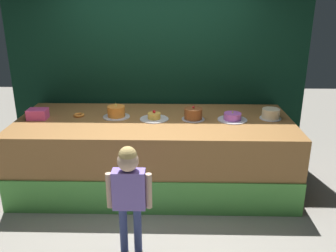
% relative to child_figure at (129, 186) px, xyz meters
% --- Properties ---
extents(ground_plane, '(12.00, 12.00, 0.00)m').
position_rel_child_figure_xyz_m(ground_plane, '(0.15, 0.63, -0.70)').
color(ground_plane, gray).
extents(stage_platform, '(3.36, 1.39, 0.89)m').
position_rel_child_figure_xyz_m(stage_platform, '(0.15, 1.31, -0.25)').
color(stage_platform, '#9E6B38').
rests_on(stage_platform, ground_plane).
extents(curtain_backdrop, '(4.08, 0.08, 3.05)m').
position_rel_child_figure_xyz_m(curtain_backdrop, '(0.15, 2.10, 0.83)').
color(curtain_backdrop, black).
rests_on(curtain_backdrop, ground_plane).
extents(child_figure, '(0.42, 0.19, 1.08)m').
position_rel_child_figure_xyz_m(child_figure, '(0.00, 0.00, 0.00)').
color(child_figure, '#3F4C8C').
rests_on(child_figure, ground_plane).
extents(pink_box, '(0.24, 0.18, 0.12)m').
position_rel_child_figure_xyz_m(pink_box, '(-1.27, 1.30, 0.26)').
color(pink_box, '#F651A1').
rests_on(pink_box, stage_platform).
extents(donut, '(0.14, 0.14, 0.03)m').
position_rel_child_figure_xyz_m(donut, '(-0.80, 1.42, 0.21)').
color(donut, orange).
rests_on(donut, stage_platform).
extents(cake_far_left, '(0.33, 0.33, 0.19)m').
position_rel_child_figure_xyz_m(cake_far_left, '(-0.32, 1.39, 0.26)').
color(cake_far_left, silver).
rests_on(cake_far_left, stage_platform).
extents(cake_left, '(0.35, 0.35, 0.12)m').
position_rel_child_figure_xyz_m(cake_left, '(0.15, 1.31, 0.22)').
color(cake_left, silver).
rests_on(cake_left, stage_platform).
extents(cake_center, '(0.28, 0.28, 0.17)m').
position_rel_child_figure_xyz_m(cake_center, '(0.63, 1.32, 0.26)').
color(cake_center, silver).
rests_on(cake_center, stage_platform).
extents(cake_right, '(0.36, 0.36, 0.13)m').
position_rel_child_figure_xyz_m(cake_right, '(1.10, 1.31, 0.23)').
color(cake_right, silver).
rests_on(cake_right, stage_platform).
extents(cake_far_right, '(0.26, 0.26, 0.13)m').
position_rel_child_figure_xyz_m(cake_far_right, '(1.58, 1.37, 0.25)').
color(cake_far_right, silver).
rests_on(cake_far_right, stage_platform).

